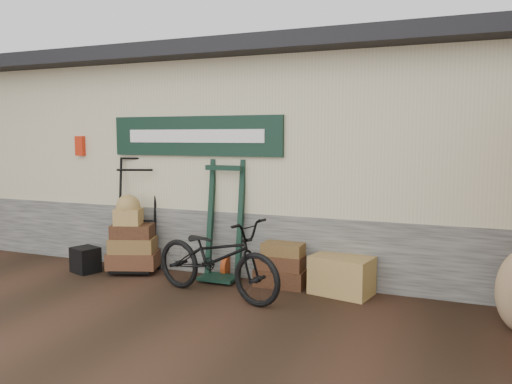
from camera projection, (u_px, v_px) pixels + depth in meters
ground at (180, 295)px, 6.14m from camera, size 80.00×80.00×0.00m
station_building at (261, 156)px, 8.49m from camera, size 14.40×4.10×3.20m
porter_trolley at (136, 213)px, 7.24m from camera, size 1.00×0.87×1.67m
green_barrow at (224, 220)px, 6.77m from camera, size 0.59×0.50×1.63m
suitcase_stack at (281, 264)px, 6.51m from camera, size 0.66×0.41×0.58m
wicker_hamper at (342, 275)px, 6.17m from camera, size 0.81×0.61×0.47m
black_trunk at (85, 260)px, 7.16m from camera, size 0.44×0.41×0.36m
bicycle at (216, 253)px, 6.03m from camera, size 1.08×1.97×1.09m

